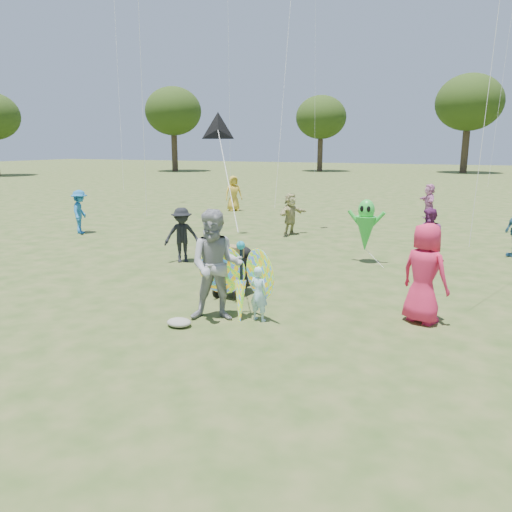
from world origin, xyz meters
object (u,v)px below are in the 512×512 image
Objects in this scene: crowd_d at (290,214)px; jogging_stroller at (236,267)px; butterfly_kite at (241,281)px; alien_kite at (366,228)px; adult_man at (216,266)px; crowd_a at (425,273)px; child_girl at (259,294)px; crowd_j at (429,202)px; crowd_g at (234,193)px; crowd_b at (182,235)px; crowd_i at (80,212)px; crowd_e at (429,238)px.

jogging_stroller is (1.42, -7.35, -0.13)m from crowd_d.
butterfly_kite is 5.55m from alien_kite.
adult_man is 3.75m from crowd_a.
butterfly_kite is at bearing 12.26° from adult_man.
child_girl is 14.79m from crowd_j.
crowd_g is 1.54× the size of jogging_stroller.
alien_kite is (1.55, 5.66, -0.06)m from adult_man.
crowd_g reaches higher than child_girl.
adult_man is 4.82m from crowd_b.
crowd_b is 0.87× the size of alien_kite.
crowd_d is 7.48m from jogging_stroller.
crowd_j reaches higher than crowd_d.
crowd_d is 7.34m from crowd_j.
jogging_stroller is (-1.10, 1.30, 0.10)m from child_girl.
child_girl is at bearing -28.52° from crowd_j.
crowd_a is 16.17m from crowd_g.
crowd_g is (-7.32, 13.80, 0.33)m from child_girl.
alien_kite reaches higher than crowd_g.
jogging_stroller is (8.52, -4.59, -0.17)m from crowd_i.
crowd_j is at bearing -37.41° from crowd_g.
crowd_d is at bearing 103.97° from butterfly_kite.
jogging_stroller is at bearing -114.96° from alien_kite.
crowd_b is at bearing 108.12° from adult_man.
crowd_j is (11.27, 8.80, -0.03)m from crowd_i.
crowd_b is at bearing 6.76° from crowd_a.
jogging_stroller is 4.54m from alien_kite.
adult_man is at bearing -108.01° from crowd_g.
adult_man is 15.51m from crowd_g.
crowd_i reaches higher than crowd_e.
adult_man reaches higher than crowd_b.
crowd_a is 3.86m from jogging_stroller.
butterfly_kite reaches higher than jogging_stroller.
jogging_stroller is (2.69, -2.16, -0.14)m from crowd_b.
child_girl is 1.71m from jogging_stroller.
butterfly_kite is (-3.11, -1.14, -0.20)m from crowd_a.
adult_man is 1.31× the size of crowd_e.
jogging_stroller is at bearing -39.43° from child_girl.
adult_man reaches higher than crowd_j.
crowd_g reaches higher than crowd_e.
crowd_e is 6.21m from butterfly_kite.
alien_kite is at bearing -115.45° from crowd_d.
adult_man is 5.87m from alien_kite.
alien_kite is (-1.65, -0.11, 0.19)m from crowd_e.
butterfly_kite is (0.37, 0.25, -0.31)m from adult_man.
crowd_j is at bearing -86.01° from child_girl.
crowd_g is 1.08× the size of crowd_i.
crowd_g is (-9.77, 8.27, 0.06)m from crowd_e.
alien_kite reaches higher than child_girl.
jogging_stroller is at bearing 119.31° from butterfly_kite.
crowd_e is at bearing -59.80° from crowd_a.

